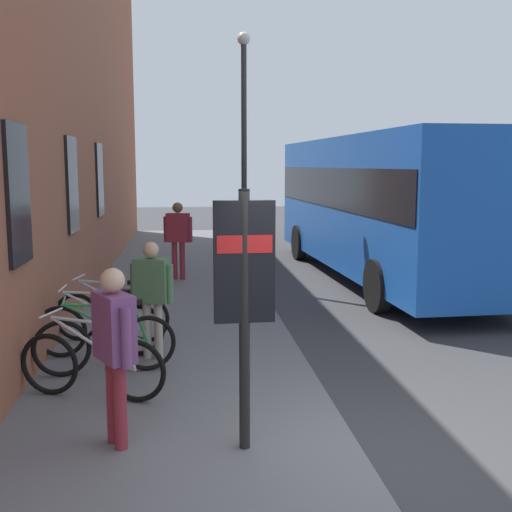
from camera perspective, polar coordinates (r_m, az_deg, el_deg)
name	(u,v)px	position (r m, az deg, el deg)	size (l,w,h in m)	color
ground	(325,311)	(12.05, 6.25, -4.93)	(60.00, 60.00, 0.00)	#38383A
sidewalk_pavement	(179,290)	(13.71, -6.92, -3.07)	(24.00, 3.50, 0.12)	slate
station_facade	(81,77)	(14.72, -15.50, 15.27)	(22.00, 0.65, 9.23)	#9E563D
bicycle_nearest_sign	(92,365)	(7.42, -14.52, -9.47)	(0.70, 1.69, 0.97)	black
bicycle_far_end	(106,343)	(8.23, -13.36, -7.67)	(0.48, 1.77, 0.97)	black
bicycle_under_window	(100,329)	(8.96, -13.84, -6.38)	(0.48, 1.77, 0.97)	black
bicycle_mid_rack	(112,316)	(9.68, -12.87, -5.26)	(0.54, 1.75, 0.97)	black
transit_info_sign	(244,279)	(5.68, -1.06, -2.05)	(0.11, 0.55, 2.40)	black
city_bus	(380,199)	(15.36, 11.08, 5.04)	(10.59, 2.96, 3.35)	#1951B2
pedestrian_near_bus	(114,339)	(5.99, -12.62, -7.28)	(0.58, 0.44, 1.69)	maroon
pedestrian_crossing_street	(152,288)	(8.59, -9.36, -2.86)	(0.37, 0.58, 1.60)	#B2A599
pedestrian_by_facade	(178,233)	(14.52, -7.04, 2.10)	(0.37, 0.65, 1.77)	maroon
street_lamp	(244,138)	(14.01, -1.09, 10.60)	(0.28, 0.28, 5.41)	#333338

